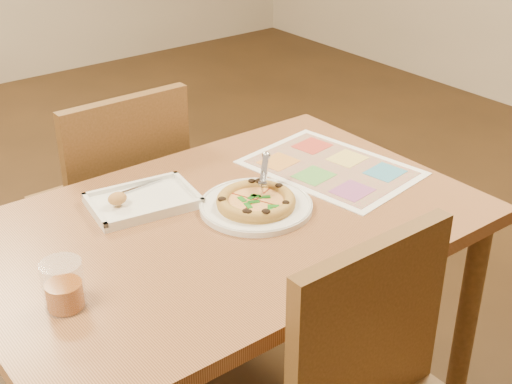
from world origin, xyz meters
TOP-DOWN VIEW (x-y plane):
  - dining_table at (0.00, 0.00)m, footprint 1.30×0.85m
  - chair_far at (-0.00, 0.60)m, footprint 0.42×0.42m
  - plate at (0.10, -0.00)m, footprint 0.36×0.36m
  - pizza at (0.09, -0.01)m, footprint 0.21×0.21m
  - pizza_cutter at (0.15, 0.02)m, footprint 0.10×0.10m
  - appetizer_tray at (-0.13, 0.20)m, footprint 0.30×0.23m
  - glass_tumbler at (-0.48, -0.09)m, footprint 0.09×0.09m
  - menu at (0.42, 0.06)m, footprint 0.41×0.52m

SIDE VIEW (x-z plane):
  - chair_far at x=0.00m, z-range 0.33..0.80m
  - dining_table at x=0.00m, z-range 0.27..0.99m
  - menu at x=0.42m, z-range 0.72..0.72m
  - plate at x=0.10m, z-range 0.72..0.74m
  - appetizer_tray at x=-0.13m, z-range 0.70..0.76m
  - pizza at x=0.09m, z-range 0.73..0.76m
  - glass_tumbler at x=-0.48m, z-range 0.71..0.82m
  - pizza_cutter at x=0.15m, z-range 0.76..0.84m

